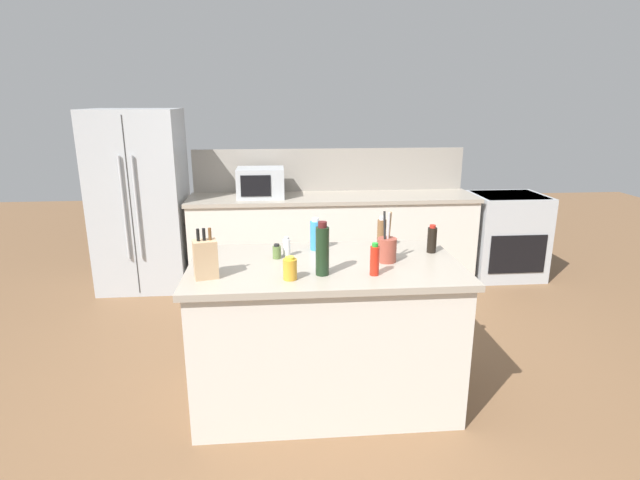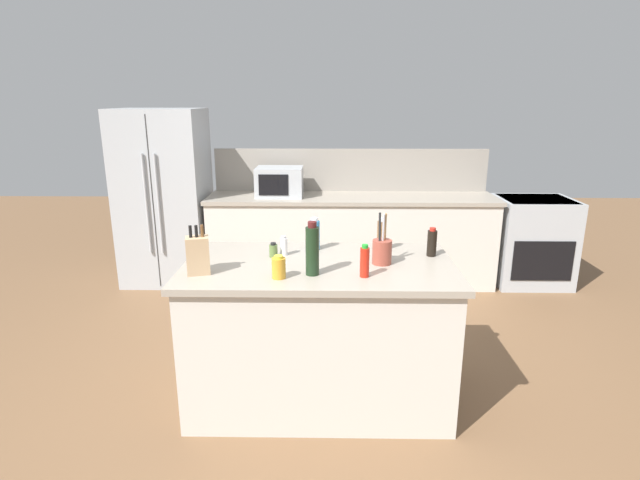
# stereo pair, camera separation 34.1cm
# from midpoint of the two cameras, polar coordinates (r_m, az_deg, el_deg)

# --- Properties ---
(ground_plane) EXTENTS (14.00, 14.00, 0.00)m
(ground_plane) POSITION_cam_midpoint_polar(r_m,az_deg,el_deg) (3.50, -2.39, -17.43)
(ground_plane) COLOR brown
(back_counter_run) EXTENTS (3.01, 0.66, 0.94)m
(back_counter_run) POSITION_cam_midpoint_polar(r_m,az_deg,el_deg) (5.34, -0.35, 0.12)
(back_counter_run) COLOR beige
(back_counter_run) RESTS_ON ground_plane
(wall_backsplash) EXTENTS (2.97, 0.03, 0.46)m
(wall_backsplash) POSITION_cam_midpoint_polar(r_m,az_deg,el_deg) (5.51, -0.64, 8.02)
(wall_backsplash) COLOR gray
(wall_backsplash) RESTS_ON back_counter_run
(kitchen_island) EXTENTS (1.68, 0.92, 0.94)m
(kitchen_island) POSITION_cam_midpoint_polar(r_m,az_deg,el_deg) (3.27, -2.49, -10.50)
(kitchen_island) COLOR beige
(kitchen_island) RESTS_ON ground_plane
(refrigerator) EXTENTS (0.88, 0.75, 1.83)m
(refrigerator) POSITION_cam_midpoint_polar(r_m,az_deg,el_deg) (5.50, -21.51, 4.19)
(refrigerator) COLOR #ADB2B7
(refrigerator) RESTS_ON ground_plane
(range_oven) EXTENTS (0.76, 0.65, 0.92)m
(range_oven) POSITION_cam_midpoint_polar(r_m,az_deg,el_deg) (5.82, 18.88, 0.51)
(range_oven) COLOR #ADB2B7
(range_oven) RESTS_ON ground_plane
(microwave) EXTENTS (0.48, 0.39, 0.30)m
(microwave) POSITION_cam_midpoint_polar(r_m,az_deg,el_deg) (5.20, -8.69, 6.48)
(microwave) COLOR #ADB2B7
(microwave) RESTS_ON back_counter_run
(knife_block) EXTENTS (0.15, 0.13, 0.29)m
(knife_block) POSITION_cam_midpoint_polar(r_m,az_deg,el_deg) (2.92, -16.25, -2.11)
(knife_block) COLOR tan
(knife_block) RESTS_ON kitchen_island
(utensil_crock) EXTENTS (0.12, 0.12, 0.32)m
(utensil_crock) POSITION_cam_midpoint_polar(r_m,az_deg,el_deg) (3.11, 4.54, -1.06)
(utensil_crock) COLOR brown
(utensil_crock) RESTS_ON kitchen_island
(spice_jar_oregano) EXTENTS (0.05, 0.05, 0.10)m
(spice_jar_oregano) POSITION_cam_midpoint_polar(r_m,az_deg,el_deg) (3.20, -8.01, -1.38)
(spice_jar_oregano) COLOR #567038
(spice_jar_oregano) RESTS_ON kitchen_island
(soy_sauce_bottle) EXTENTS (0.06, 0.06, 0.19)m
(soy_sauce_bottle) POSITION_cam_midpoint_polar(r_m,az_deg,el_deg) (3.33, 9.84, 0.02)
(soy_sauce_bottle) COLOR black
(soy_sauce_bottle) RESTS_ON kitchen_island
(pepper_grinder) EXTENTS (0.06, 0.06, 0.22)m
(pepper_grinder) POSITION_cam_midpoint_polar(r_m,az_deg,el_deg) (3.37, 4.19, 0.72)
(pepper_grinder) COLOR brown
(pepper_grinder) RESTS_ON kitchen_island
(dish_soap_bottle) EXTENTS (0.07, 0.07, 0.22)m
(dish_soap_bottle) POSITION_cam_midpoint_polar(r_m,az_deg,el_deg) (3.34, -3.46, 0.56)
(dish_soap_bottle) COLOR #3384BC
(dish_soap_bottle) RESTS_ON kitchen_island
(salt_shaker) EXTENTS (0.05, 0.05, 0.13)m
(salt_shaker) POSITION_cam_midpoint_polar(r_m,az_deg,el_deg) (3.23, -6.86, -0.87)
(salt_shaker) COLOR silver
(salt_shaker) RESTS_ON kitchen_island
(honey_jar) EXTENTS (0.08, 0.08, 0.13)m
(honey_jar) POSITION_cam_midpoint_polar(r_m,az_deg,el_deg) (2.82, -6.93, -3.34)
(honey_jar) COLOR gold
(honey_jar) RESTS_ON kitchen_island
(wine_bottle) EXTENTS (0.08, 0.08, 0.32)m
(wine_bottle) POSITION_cam_midpoint_polar(r_m,az_deg,el_deg) (2.85, -3.15, -1.20)
(wine_bottle) COLOR black
(wine_bottle) RESTS_ON kitchen_island
(hot_sauce_bottle) EXTENTS (0.05, 0.05, 0.19)m
(hot_sauce_bottle) POSITION_cam_midpoint_polar(r_m,az_deg,el_deg) (2.86, 2.89, -2.36)
(hot_sauce_bottle) COLOR red
(hot_sauce_bottle) RESTS_ON kitchen_island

